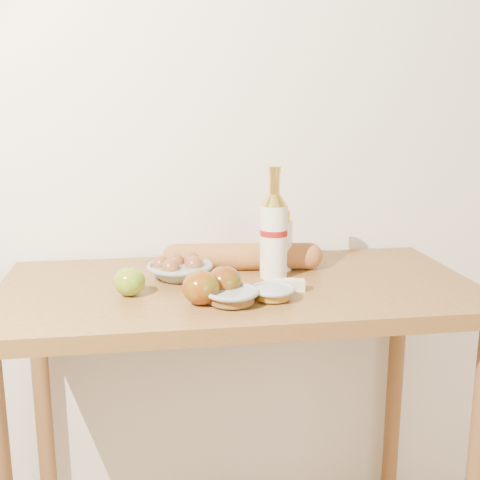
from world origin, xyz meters
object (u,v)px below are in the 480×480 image
bourbon_bottle (274,233)px  egg_bowl (179,269)px  cream_bottle (277,242)px  table (238,329)px  baguette (243,257)px

bourbon_bottle → egg_bowl: (-0.24, 0.03, -0.09)m
cream_bottle → table: bearing=-135.0°
bourbon_bottle → egg_bowl: 0.26m
bourbon_bottle → table: bearing=-145.0°
table → cream_bottle: bearing=43.6°
bourbon_bottle → egg_bowl: size_ratio=1.32×
cream_bottle → baguette: 0.10m
table → cream_bottle: cream_bottle is taller
table → baguette: bearing=76.0°
table → baguette: (0.03, 0.13, 0.16)m
table → egg_bowl: bearing=154.5°
bourbon_bottle → egg_bowl: bourbon_bottle is taller
table → baguette: size_ratio=2.70×
table → bourbon_bottle: (0.10, 0.04, 0.24)m
egg_bowl → cream_bottle: bearing=10.6°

